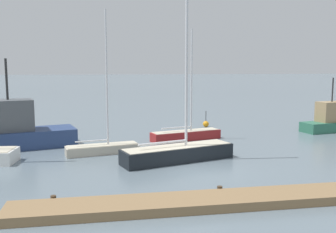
{
  "coord_description": "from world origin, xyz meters",
  "views": [
    {
      "loc": [
        -5.29,
        -20.47,
        5.93
      ],
      "look_at": [
        0.0,
        9.56,
        1.96
      ],
      "focal_mm": 40.51,
      "sensor_mm": 36.0,
      "label": 1
    }
  ],
  "objects": [
    {
      "name": "sailboat_3",
      "position": [
        1.49,
        9.44,
        0.51
      ],
      "size": [
        6.05,
        2.82,
        8.97
      ],
      "rotation": [
        0.0,
        0.0,
        0.27
      ],
      "color": "maroon",
      "rests_on": "ground_plane"
    },
    {
      "name": "sailboat_1",
      "position": [
        -5.29,
        5.57,
        0.47
      ],
      "size": [
        5.12,
        2.27,
        9.79
      ],
      "rotation": [
        0.0,
        0.0,
        0.2
      ],
      "color": "#BCB29E",
      "rests_on": "ground_plane"
    },
    {
      "name": "dock_pier",
      "position": [
        0.0,
        -5.31,
        0.2
      ],
      "size": [
        18.55,
        2.18,
        0.48
      ],
      "color": "olive",
      "rests_on": "ground_plane"
    },
    {
      "name": "fishing_boat_1",
      "position": [
        -11.73,
        8.58,
        1.28
      ],
      "size": [
        8.97,
        5.13,
        6.56
      ],
      "rotation": [
        0.0,
        0.0,
        3.4
      ],
      "color": "navy",
      "rests_on": "ground_plane"
    },
    {
      "name": "ground_plane",
      "position": [
        0.0,
        0.0,
        0.0
      ],
      "size": [
        600.0,
        600.0,
        0.0
      ],
      "primitive_type": "plane",
      "color": "slate"
    },
    {
      "name": "fishing_boat_0",
      "position": [
        15.87,
        11.24,
        1.01
      ],
      "size": [
        6.6,
        3.08,
        4.99
      ],
      "rotation": [
        0.0,
        0.0,
        3.33
      ],
      "color": "#2D6B51",
      "rests_on": "ground_plane"
    },
    {
      "name": "sailboat_0",
      "position": [
        -0.57,
        2.61,
        0.72
      ],
      "size": [
        7.54,
        3.87,
        14.2
      ],
      "rotation": [
        0.0,
        0.0,
        0.31
      ],
      "color": "black",
      "rests_on": "ground_plane"
    },
    {
      "name": "channel_buoy_1",
      "position": [
        4.94,
        15.77,
        0.31
      ],
      "size": [
        0.59,
        0.59,
        1.61
      ],
      "color": "orange",
      "rests_on": "ground_plane"
    }
  ]
}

